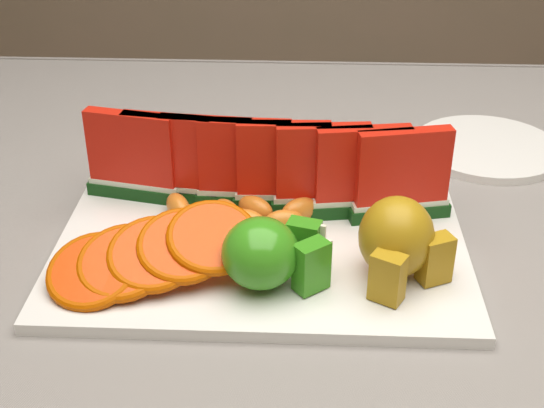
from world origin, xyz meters
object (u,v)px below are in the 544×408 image
at_px(platter, 262,239).
at_px(fork, 191,158).
at_px(side_plate, 487,148).
at_px(apple_cluster, 269,253).
at_px(pear_cluster, 398,241).

height_order(platter, fork, platter).
xyz_separation_m(side_plate, fork, (-0.37, -0.04, -0.00)).
bearing_deg(fork, platter, -62.11).
bearing_deg(fork, side_plate, 6.23).
bearing_deg(platter, apple_cluster, -82.48).
distance_m(platter, apple_cluster, 0.09).
bearing_deg(side_plate, fork, -173.77).
bearing_deg(side_plate, apple_cluster, -130.16).
height_order(side_plate, fork, side_plate).
relative_size(apple_cluster, side_plate, 0.52).
distance_m(pear_cluster, side_plate, 0.32).
relative_size(apple_cluster, fork, 0.54).
xyz_separation_m(apple_cluster, pear_cluster, (0.11, 0.02, 0.01)).
distance_m(apple_cluster, fork, 0.29).
xyz_separation_m(pear_cluster, side_plate, (0.14, 0.29, -0.05)).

